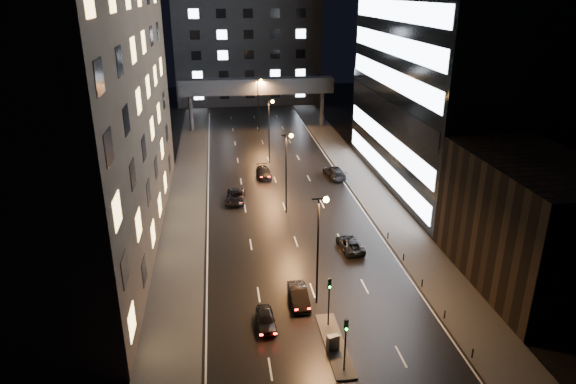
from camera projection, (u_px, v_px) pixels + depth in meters
name	position (u px, v px, depth m)	size (l,w,h in m)	color
ground	(275.00, 180.00, 75.17)	(160.00, 160.00, 0.00)	black
sidewalk_left	(187.00, 196.00, 68.93)	(5.00, 110.00, 0.15)	#383533
sidewalk_right	(367.00, 187.00, 72.15)	(5.00, 110.00, 0.15)	#383533
building_left	(64.00, 55.00, 50.18)	(15.00, 48.00, 40.00)	#2D2319
building_right_low	(530.00, 224.00, 46.99)	(10.00, 18.00, 12.00)	black
building_right_glass	(469.00, 18.00, 66.42)	(20.00, 36.00, 45.00)	black
building_far	(247.00, 49.00, 123.98)	(34.00, 14.00, 25.00)	#333335
skybridge	(257.00, 87.00, 99.72)	(30.00, 3.00, 10.00)	#333335
median_island	(335.00, 344.00, 40.19)	(1.60, 8.00, 0.15)	#383533
traffic_signal_near	(329.00, 294.00, 41.37)	(0.28, 0.34, 4.40)	black
traffic_signal_far	(346.00, 337.00, 36.31)	(0.28, 0.34, 4.40)	black
bollard_row	(433.00, 299.00, 45.47)	(0.12, 25.12, 0.90)	black
streetlight_near	(320.00, 237.00, 43.33)	(1.45, 0.50, 10.15)	black
streetlight_mid_a	(287.00, 163.00, 61.75)	(1.45, 0.50, 10.15)	black
streetlight_mid_b	(270.00, 123.00, 80.16)	(1.45, 0.50, 10.15)	black
streetlight_far	(259.00, 98.00, 98.58)	(1.45, 0.50, 10.15)	black
car_away_a	(266.00, 319.00, 42.30)	(1.51, 3.76, 1.28)	black
car_away_b	(299.00, 296.00, 45.44)	(1.51, 4.33, 1.43)	black
car_away_c	(235.00, 197.00, 67.10)	(2.40, 5.21, 1.45)	black
car_away_d	(264.00, 172.00, 76.13)	(1.94, 4.78, 1.39)	black
car_toward_a	(350.00, 244.00, 54.76)	(2.16, 4.69, 1.30)	black
car_toward_b	(334.00, 172.00, 75.91)	(2.28, 5.60, 1.62)	black
utility_cabinet	(333.00, 342.00, 39.37)	(0.91, 0.47, 1.23)	#535356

